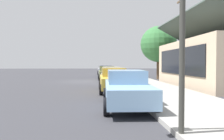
{
  "coord_description": "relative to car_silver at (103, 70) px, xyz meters",
  "views": [
    {
      "loc": [
        23.31,
        1.5,
        1.89
      ],
      "look_at": [
        0.5,
        3.13,
        1.21
      ],
      "focal_mm": 35.02,
      "sensor_mm": 36.0,
      "label": 1
    }
  ],
  "objects": [
    {
      "name": "car_ivory",
      "position": [
        17.03,
        0.18,
        -0.0
      ],
      "size": [
        4.78,
        2.07,
        1.59
      ],
      "rotation": [
        0.0,
        0.0,
        -0.04
      ],
      "color": "silver",
      "rests_on": "ground"
    },
    {
      "name": "sidewalk_curb",
      "position": [
        13.86,
        2.96,
        -0.74
      ],
      "size": [
        60.0,
        4.2,
        0.16
      ],
      "primitive_type": "cube",
      "color": "#A3A099",
      "rests_on": "ground"
    },
    {
      "name": "car_silver",
      "position": [
        0.0,
        0.0,
        0.0
      ],
      "size": [
        4.81,
        1.96,
        1.59
      ],
      "rotation": [
        0.0,
        0.0,
        0.01
      ],
      "color": "silver",
      "rests_on": "ground"
    },
    {
      "name": "shade_tree",
      "position": [
        11.29,
        6.33,
        3.4
      ],
      "size": [
        4.33,
        4.33,
        6.4
      ],
      "color": "brown",
      "rests_on": "ground"
    },
    {
      "name": "car_skyblue",
      "position": [
        27.71,
        0.17,
        0.0
      ],
      "size": [
        4.94,
        2.15,
        1.59
      ],
      "rotation": [
        0.0,
        0.0,
        -0.03
      ],
      "color": "#8CB7E0",
      "rests_on": "ground"
    },
    {
      "name": "storefront_building",
      "position": [
        19.66,
        9.34,
        1.21
      ],
      "size": [
        11.84,
        7.8,
        5.88
      ],
      "color": "#CCB293",
      "rests_on": "ground"
    },
    {
      "name": "fire_hydrant_red",
      "position": [
        13.09,
        1.56,
        -0.32
      ],
      "size": [
        0.22,
        0.22,
        0.71
      ],
      "color": "red",
      "rests_on": "sidewalk_curb"
    },
    {
      "name": "car_navy",
      "position": [
        5.99,
        0.24,
        -0.0
      ],
      "size": [
        4.53,
        2.1,
        1.59
      ],
      "rotation": [
        0.0,
        0.0,
        0.03
      ],
      "color": "navy",
      "rests_on": "ground"
    },
    {
      "name": "utility_pole_wooden",
      "position": [
        20.33,
        5.56,
        3.11
      ],
      "size": [
        1.8,
        0.24,
        7.5
      ],
      "color": "brown",
      "rests_on": "ground"
    },
    {
      "name": "ground_plane",
      "position": [
        13.86,
        -2.64,
        -0.82
      ],
      "size": [
        120.0,
        120.0,
        0.0
      ],
      "primitive_type": "plane",
      "color": "#38383D"
    },
    {
      "name": "car_olive",
      "position": [
        11.49,
        0.09,
        0.0
      ],
      "size": [
        4.64,
        2.13,
        1.59
      ],
      "rotation": [
        0.0,
        0.0,
        0.01
      ],
      "color": "olive",
      "rests_on": "ground"
    },
    {
      "name": "car_mustard",
      "position": [
        22.51,
        0.01,
        0.0
      ],
      "size": [
        4.8,
        1.96,
        1.59
      ],
      "rotation": [
        0.0,
        0.0,
        -0.0
      ],
      "color": "gold",
      "rests_on": "ground"
    }
  ]
}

